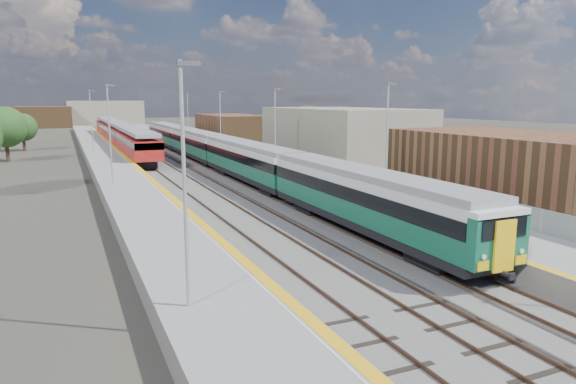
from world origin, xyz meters
TOP-DOWN VIEW (x-y plane):
  - ground at (0.00, 50.00)m, footprint 320.00×320.00m
  - ballast_bed at (-2.25, 52.50)m, footprint 10.50×155.00m
  - tracks at (-1.65, 54.18)m, footprint 8.96×160.00m
  - platform_right at (5.28, 52.49)m, footprint 4.70×155.00m
  - platform_left at (-9.05, 52.49)m, footprint 4.30×155.00m
  - buildings at (-18.12, 138.60)m, footprint 72.00×185.50m
  - green_train at (1.50, 44.98)m, footprint 2.75×76.54m
  - red_train at (-5.50, 76.43)m, footprint 2.99×60.55m
  - tree_b at (-19.72, 62.32)m, footprint 4.89×4.89m
  - tree_c at (-18.76, 76.53)m, footprint 4.01×4.01m
  - tree_d at (22.44, 67.15)m, footprint 4.77×4.77m

SIDE VIEW (x-z plane):
  - ground at x=0.00m, z-range 0.00..0.00m
  - ballast_bed at x=-2.25m, z-range 0.00..0.06m
  - tracks at x=-1.65m, z-range 0.02..0.19m
  - platform_left at x=-9.05m, z-range -3.74..4.78m
  - platform_right at x=5.28m, z-range -3.72..4.80m
  - green_train at x=1.50m, z-range 0.62..3.64m
  - red_train at x=-5.50m, z-range 0.34..4.12m
  - tree_c at x=-18.76m, z-range 0.70..6.13m
  - tree_d at x=22.44m, z-range 0.83..7.29m
  - tree_b at x=-19.72m, z-range 0.86..7.48m
  - buildings at x=-18.12m, z-range -9.30..30.70m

